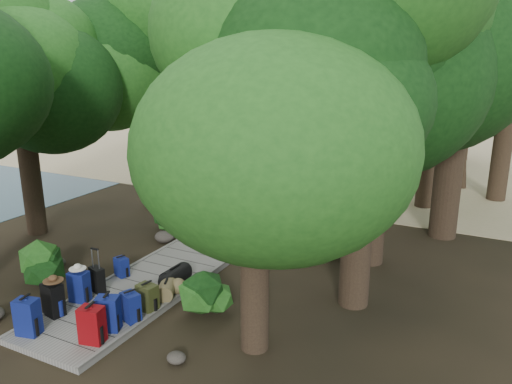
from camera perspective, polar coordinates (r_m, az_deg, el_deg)
The scene contains 49 objects.
ground at distance 13.18m, azimuth -6.87°, elevation -7.45°, with size 120.00×120.00×0.00m, color #302518.
sand_beach at distance 27.39m, azimuth 11.99°, elevation 4.53°, with size 40.00×22.00×0.02m, color #C6AF86.
water_bay at distance 52.55m, azimuth -21.24°, elevation 9.03°, with size 50.00×60.00×0.02m, color #294A56.
distant_hill at distance 74.74m, azimuth -12.24°, elevation 11.39°, with size 32.00×16.00×12.00m, color black.
boardwalk at distance 13.93m, azimuth -4.60°, elevation -5.81°, with size 2.00×12.00×0.12m, color gray.
backpack_left_a at distance 10.31m, azimuth -24.68°, elevation -12.66°, with size 0.41×0.29×0.77m, color navy, non-canonical shape.
backpack_left_b at distance 10.81m, azimuth -22.19°, elevation -11.13°, with size 0.40×0.29×0.74m, color black, non-canonical shape.
backpack_left_c at distance 11.18m, azimuth -19.56°, elevation -9.98°, with size 0.39×0.28×0.72m, color navy, non-canonical shape.
backpack_left_d at distance 12.12m, azimuth -15.12°, elevation -8.16°, with size 0.32×0.23×0.49m, color navy, non-canonical shape.
backpack_right_a at distance 9.65m, azimuth -18.26°, elevation -14.04°, with size 0.42×0.30×0.75m, color #8E0605, non-canonical shape.
backpack_right_b at distance 9.94m, azimuth -16.56°, elevation -12.98°, with size 0.41×0.29×0.74m, color navy, non-canonical shape.
backpack_right_c at distance 10.16m, azimuth -14.14°, elevation -12.47°, with size 0.37×0.26×0.64m, color navy, non-canonical shape.
backpack_right_d at distance 10.48m, azimuth -12.32°, elevation -11.53°, with size 0.40×0.29×0.60m, color #3D3F1C, non-canonical shape.
duffel_right_khaki at distance 10.93m, azimuth -10.18°, elevation -10.93°, with size 0.37×0.55×0.37m, color brown, non-canonical shape.
duffel_right_black at distance 11.44m, azimuth -9.19°, elevation -9.47°, with size 0.42×0.66×0.42m, color black, non-canonical shape.
suitcase_on_boardwalk at distance 11.49m, azimuth -17.68°, elevation -9.54°, with size 0.36×0.20×0.56m, color black, non-canonical shape.
lone_suitcase_on_sand at distance 19.56m, azimuth 6.49°, elevation 1.32°, with size 0.40×0.23×0.63m, color black, non-canonical shape.
hat_brown at distance 10.61m, azimuth -22.19°, elevation -9.09°, with size 0.39×0.39×0.12m, color #51351E, non-canonical shape.
hat_white at distance 11.02m, azimuth -19.75°, elevation -7.99°, with size 0.35×0.35×0.12m, color silver, non-canonical shape.
kayak at distance 23.38m, azimuth 0.23°, elevation 3.41°, with size 0.69×3.17×0.32m, color red.
sun_lounger at distance 20.70m, azimuth 14.85°, elevation 1.58°, with size 0.55×1.70×0.55m, color silver, non-canonical shape.
tree_right_a at distance 8.09m, azimuth -0.17°, elevation 4.76°, with size 4.34×4.34×7.24m, color black, non-canonical shape.
tree_right_b at distance 9.82m, azimuth 12.39°, elevation 11.42°, with size 5.02×5.02×8.97m, color black, non-canonical shape.
tree_right_c at distance 12.14m, azimuth 14.18°, elevation 13.35°, with size 5.49×5.49×9.51m, color black, non-canonical shape.
tree_right_d at distance 14.66m, azimuth 22.55°, elevation 15.89°, with size 6.00×6.00×10.99m, color black, non-canonical shape.
tree_right_e at distance 17.49m, azimuth 19.72°, elevation 11.53°, with size 4.62×4.62×8.31m, color black, non-canonical shape.
tree_left_b at distance 15.37m, azimuth -25.32°, elevation 10.03°, with size 4.48×4.48×8.06m, color black, non-canonical shape.
tree_left_c at distance 17.12m, azimuth -12.44°, elevation 12.77°, with size 5.04×5.04×8.77m, color black, non-canonical shape.
tree_back_a at distance 26.10m, azimuth 8.71°, elevation 13.75°, with size 5.02×5.02×8.69m, color black, non-canonical shape.
tree_back_b at distance 27.15m, azimuth 15.70°, elevation 15.07°, with size 5.74×5.74×10.24m, color black, non-canonical shape.
tree_back_c at distance 26.27m, azimuth 23.28°, elevation 11.92°, with size 4.43×4.43×7.98m, color black, non-canonical shape.
tree_back_d at distance 27.99m, azimuth 1.07°, elevation 13.01°, with size 4.61×4.61×7.68m, color black, non-canonical shape.
palm_right_a at distance 16.21m, azimuth 13.08°, elevation 9.35°, with size 4.08×4.08×6.95m, color #193E11, non-canonical shape.
palm_right_b at distance 20.83m, azimuth 23.71°, elevation 12.15°, with size 4.48×4.48×8.66m, color #193E11, non-canonical shape.
palm_right_c at distance 23.46m, azimuth 15.24°, elevation 11.84°, with size 4.77×4.77×7.59m, color #193E11, non-canonical shape.
palm_left_a at distance 20.28m, azimuth -8.34°, elevation 11.49°, with size 4.68×4.68×7.45m, color #193E11, non-canonical shape.
rock_left_b at distance 13.47m, azimuth -21.74°, elevation -7.47°, with size 0.41×0.37×0.23m, color #4C473F, non-canonical shape.
rock_left_c at distance 14.29m, azimuth -10.41°, elevation -5.05°, with size 0.57×0.52×0.32m, color #4C473F, non-canonical shape.
rock_left_d at distance 16.57m, azimuth -7.45°, elevation -2.29°, with size 0.28×0.25×0.15m, color #4C473F, non-canonical shape.
rock_right_a at distance 9.13m, azimuth -9.10°, elevation -18.20°, with size 0.34×0.31×0.19m, color #4C473F, non-canonical shape.
rock_right_b at distance 11.07m, azimuth -0.25°, elevation -11.26°, with size 0.49×0.44×0.27m, color #4C473F, non-canonical shape.
rock_right_c at distance 14.01m, azimuth 3.25°, elevation -5.56°, with size 0.29×0.26×0.16m, color #4C473F, non-canonical shape.
rock_right_d at distance 15.27m, azimuth 11.02°, elevation -3.73°, with size 0.56×0.50×0.31m, color #4C473F, non-canonical shape.
shrub_left_a at distance 12.35m, azimuth -23.70°, elevation -7.80°, with size 1.13×1.13×1.02m, color #1F5319, non-canonical shape.
shrub_left_b at distance 15.01m, azimuth -10.30°, elevation -2.80°, with size 1.02×1.02×0.92m, color #1F5319, non-canonical shape.
shrub_left_c at distance 18.02m, azimuth -7.02°, elevation 0.80°, with size 1.24×1.24×1.12m, color #1F5319, non-canonical shape.
shrub_right_a at distance 10.32m, azimuth -5.45°, elevation -11.46°, with size 1.01×1.01×0.91m, color #1F5319, non-canonical shape.
shrub_right_b at distance 13.52m, azimuth 6.76°, elevation -3.86°, with size 1.45×1.45×1.31m, color #1F5319, non-canonical shape.
shrub_right_c at distance 17.06m, azimuth 9.61°, elevation -0.64°, with size 0.93×0.93×0.84m, color #1F5319, non-canonical shape.
Camera 1 is at (6.83, -10.02, 5.15)m, focal length 35.00 mm.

